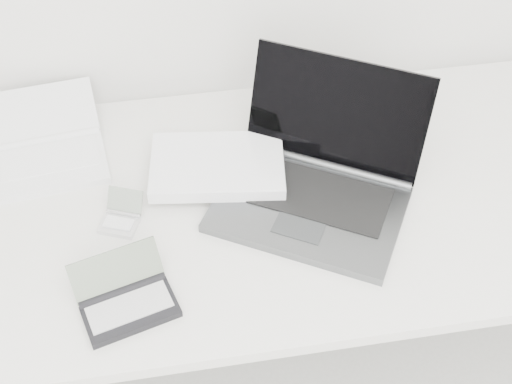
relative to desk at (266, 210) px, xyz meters
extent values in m
cube|color=white|center=(0.00, 0.00, 0.03)|extent=(1.60, 0.80, 0.03)
cylinder|color=silver|center=(0.75, 0.35, -0.33)|extent=(0.04, 0.04, 0.70)
cube|color=#57595C|center=(0.08, -0.07, 0.06)|extent=(0.49, 0.45, 0.02)
cube|color=black|center=(0.10, -0.03, 0.07)|extent=(0.37, 0.30, 0.00)
cube|color=black|center=(0.18, 0.09, 0.19)|extent=(0.40, 0.29, 0.25)
cylinder|color=#57595C|center=(0.15, 0.05, 0.07)|extent=(0.36, 0.22, 0.02)
cube|color=#373A3C|center=(0.05, -0.12, 0.07)|extent=(0.13, 0.11, 0.00)
cube|color=white|center=(-0.10, 0.08, 0.08)|extent=(0.33, 0.24, 0.03)
cube|color=white|center=(-0.10, 0.08, 0.10)|extent=(0.32, 0.24, 0.00)
cube|color=white|center=(-0.48, 0.17, 0.06)|extent=(0.27, 0.20, 0.02)
cube|color=white|center=(-0.49, 0.19, 0.07)|extent=(0.24, 0.13, 0.00)
cube|color=white|center=(-0.50, 0.34, 0.09)|extent=(0.27, 0.18, 0.06)
cylinder|color=white|center=(-0.49, 0.26, 0.06)|extent=(0.25, 0.05, 0.02)
cube|color=silver|center=(-0.33, -0.04, 0.05)|extent=(0.10, 0.09, 0.01)
cube|color=silver|center=(-0.33, -0.04, 0.06)|extent=(0.07, 0.06, 0.00)
cube|color=gray|center=(-0.32, 0.01, 0.08)|extent=(0.09, 0.06, 0.05)
cylinder|color=silver|center=(-0.32, -0.01, 0.06)|extent=(0.08, 0.04, 0.01)
cube|color=black|center=(-0.32, -0.27, 0.06)|extent=(0.20, 0.14, 0.02)
cube|color=#A5A5A5|center=(-0.32, -0.27, 0.07)|extent=(0.18, 0.11, 0.00)
cube|color=slate|center=(-0.34, -0.20, 0.10)|extent=(0.19, 0.10, 0.07)
cylinder|color=black|center=(-0.33, -0.23, 0.06)|extent=(0.18, 0.07, 0.02)
camera|label=1|loc=(-0.21, -1.10, 1.22)|focal=50.00mm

